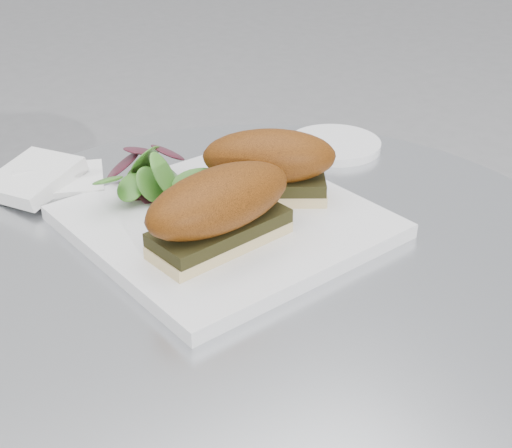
{
  "coord_description": "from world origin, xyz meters",
  "views": [
    {
      "loc": [
        -0.34,
        -0.53,
        1.11
      ],
      "look_at": [
        -0.01,
        -0.0,
        0.77
      ],
      "focal_mm": 50.0,
      "sensor_mm": 36.0,
      "label": 1
    }
  ],
  "objects_px": {
    "sandwich_left": "(220,208)",
    "saucer": "(334,145)",
    "plate": "(225,222)",
    "sandwich_right": "(269,164)"
  },
  "relations": [
    {
      "from": "sandwich_left",
      "to": "saucer",
      "type": "distance_m",
      "value": 0.32
    },
    {
      "from": "plate",
      "to": "sandwich_right",
      "type": "height_order",
      "value": "sandwich_right"
    },
    {
      "from": "saucer",
      "to": "plate",
      "type": "bearing_deg",
      "value": -154.32
    },
    {
      "from": "plate",
      "to": "sandwich_right",
      "type": "distance_m",
      "value": 0.08
    },
    {
      "from": "plate",
      "to": "saucer",
      "type": "height_order",
      "value": "plate"
    },
    {
      "from": "sandwich_right",
      "to": "sandwich_left",
      "type": "bearing_deg",
      "value": -116.61
    },
    {
      "from": "plate",
      "to": "saucer",
      "type": "xyz_separation_m",
      "value": [
        0.23,
        0.11,
        -0.0
      ]
    },
    {
      "from": "sandwich_left",
      "to": "saucer",
      "type": "height_order",
      "value": "sandwich_left"
    },
    {
      "from": "plate",
      "to": "sandwich_left",
      "type": "relative_size",
      "value": 1.64
    },
    {
      "from": "plate",
      "to": "sandwich_right",
      "type": "relative_size",
      "value": 1.83
    }
  ]
}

